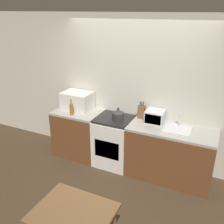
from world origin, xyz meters
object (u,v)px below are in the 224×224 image
at_px(kettle, 118,115).
at_px(microwave, 77,101).
at_px(stove_range, 114,141).
at_px(bottle, 71,109).
at_px(dining_table, 74,220).
at_px(toaster_oven, 155,116).

bearing_deg(kettle, microwave, 171.70).
relative_size(stove_range, kettle, 4.11).
bearing_deg(bottle, kettle, 10.57).
height_order(kettle, bottle, bottle).
bearing_deg(kettle, stove_range, 157.23).
height_order(stove_range, bottle, bottle).
bearing_deg(dining_table, toaster_oven, 83.84).
xyz_separation_m(kettle, toaster_oven, (0.59, 0.18, 0.01)).
relative_size(microwave, bottle, 1.85).
distance_m(microwave, bottle, 0.30).
xyz_separation_m(kettle, dining_table, (0.36, -1.94, -0.37)).
xyz_separation_m(stove_range, microwave, (-0.80, 0.09, 0.61)).
relative_size(bottle, toaster_oven, 0.97).
relative_size(bottle, dining_table, 0.36).
height_order(bottle, toaster_oven, bottle).
bearing_deg(toaster_oven, dining_table, -96.16).
relative_size(kettle, toaster_oven, 0.73).
relative_size(stove_range, toaster_oven, 2.98).
xyz_separation_m(microwave, bottle, (0.06, -0.29, -0.05)).
xyz_separation_m(stove_range, kettle, (0.09, -0.04, 0.55)).
relative_size(stove_range, dining_table, 1.12).
xyz_separation_m(microwave, toaster_oven, (1.48, 0.05, -0.06)).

